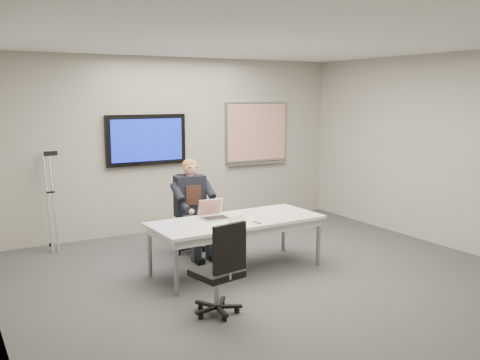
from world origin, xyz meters
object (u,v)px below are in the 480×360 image
office_chair_far (190,231)px  seated_person (195,218)px  office_chair_near (219,286)px  conference_table (237,225)px  laptop (213,213)px

office_chair_far → seated_person: bearing=-70.9°
office_chair_far → office_chair_near: 2.26m
office_chair_far → office_chair_near: bearing=-84.1°
conference_table → laptop: size_ratio=6.55×
office_chair_far → seated_person: (-0.02, -0.24, 0.25)m
conference_table → seated_person: seated_person is taller
office_chair_near → laptop: 1.50m
seated_person → laptop: size_ratio=3.98×
office_chair_near → seated_person: 2.05m
conference_table → office_chair_far: 1.11m
office_chair_far → laptop: (-0.06, -0.86, 0.43)m
laptop → office_chair_near: bearing=-112.7°
office_chair_near → office_chair_far: bearing=-117.9°
office_chair_near → laptop: bearing=-125.7°
conference_table → office_chair_near: size_ratio=2.25×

